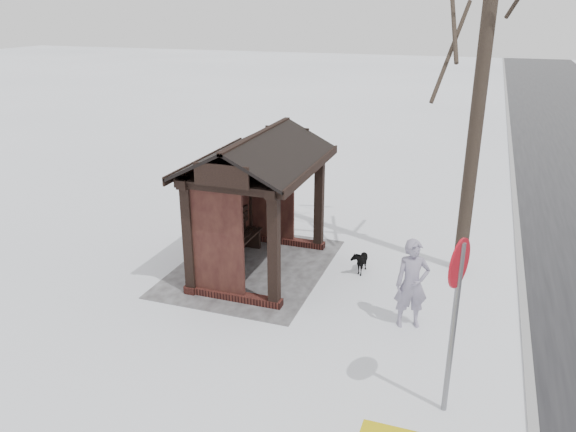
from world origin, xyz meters
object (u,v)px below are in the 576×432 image
object	(u,v)px
bus_shelter	(252,175)
pedestrian	(412,284)
road_sign	(456,293)
dog	(360,260)

from	to	relation	value
bus_shelter	pedestrian	size ratio (longest dim) A/B	2.13
bus_shelter	pedestrian	xyz separation A→B (m)	(1.29, 3.62, -1.32)
road_sign	dog	bearing A→B (deg)	-134.37
dog	road_sign	xyz separation A→B (m)	(4.05, 2.15, 1.64)
pedestrian	dog	bearing A→B (deg)	104.79
pedestrian	dog	xyz separation A→B (m)	(-1.88, -1.35, -0.57)
bus_shelter	road_sign	distance (m)	5.62
bus_shelter	dog	world-z (taller)	bus_shelter
pedestrian	dog	distance (m)	2.39
dog	pedestrian	bearing A→B (deg)	-54.13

